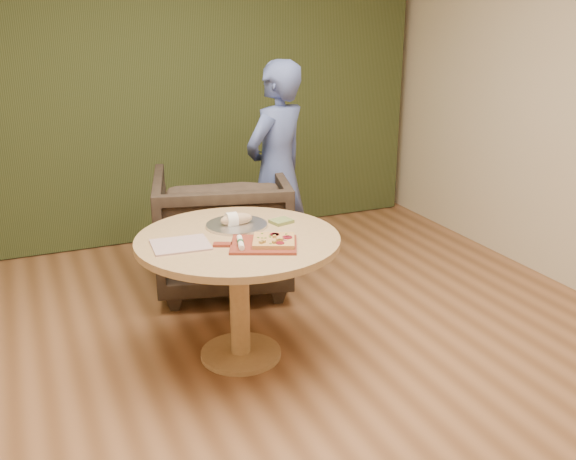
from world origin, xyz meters
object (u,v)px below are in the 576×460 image
at_px(pizza_paddle, 262,245).
at_px(flatbread_pizza, 274,240).
at_px(person_standing, 277,172).
at_px(bread_roll, 235,219).
at_px(pedestal_table, 238,260).
at_px(armchair, 221,224).
at_px(cutlery_roll, 241,242).
at_px(serving_tray, 237,225).

relative_size(pizza_paddle, flatbread_pizza, 1.63).
xyz_separation_m(pizza_paddle, person_standing, (0.61, 1.26, 0.05)).
height_order(flatbread_pizza, person_standing, person_standing).
relative_size(flatbread_pizza, bread_roll, 1.50).
xyz_separation_m(pedestal_table, flatbread_pizza, (0.13, -0.20, 0.17)).
relative_size(flatbread_pizza, armchair, 0.30).
relative_size(cutlery_roll, armchair, 0.21).
bearing_deg(flatbread_pizza, person_standing, 66.90).
distance_m(pizza_paddle, serving_tray, 0.36).
height_order(serving_tray, bread_roll, bread_roll).
bearing_deg(flatbread_pizza, pizza_paddle, 167.02).
distance_m(pizza_paddle, armchair, 1.27).
distance_m(pizza_paddle, bread_roll, 0.37).
xyz_separation_m(flatbread_pizza, bread_roll, (-0.09, 0.38, 0.02)).
bearing_deg(pizza_paddle, bread_roll, 117.64).
distance_m(pedestal_table, pizza_paddle, 0.25).
relative_size(pedestal_table, pizza_paddle, 2.41).
bearing_deg(flatbread_pizza, armchair, 85.68).
bearing_deg(armchair, person_standing, -161.67).
relative_size(cutlery_roll, serving_tray, 0.55).
distance_m(flatbread_pizza, person_standing, 1.39).
xyz_separation_m(pizza_paddle, bread_roll, (-0.02, 0.36, 0.04)).
xyz_separation_m(pizza_paddle, flatbread_pizza, (0.06, -0.01, 0.02)).
height_order(pedestal_table, serving_tray, serving_tray).
bearing_deg(flatbread_pizza, pedestal_table, 123.35).
bearing_deg(bread_roll, armchair, 78.07).
bearing_deg(pizza_paddle, cutlery_roll, -165.86).
bearing_deg(pizza_paddle, serving_tray, 116.24).
bearing_deg(flatbread_pizza, cutlery_roll, 169.16).
height_order(pedestal_table, flatbread_pizza, flatbread_pizza).
bearing_deg(flatbread_pizza, bread_roll, 103.28).
distance_m(cutlery_roll, armchair, 1.28).
bearing_deg(armchair, flatbread_pizza, 99.97).
height_order(pedestal_table, armchair, armchair).
height_order(pedestal_table, person_standing, person_standing).
height_order(pizza_paddle, flatbread_pizza, flatbread_pizza).
distance_m(flatbread_pizza, serving_tray, 0.39).
height_order(pizza_paddle, cutlery_roll, cutlery_roll).
height_order(pizza_paddle, bread_roll, bread_roll).
bearing_deg(pizza_paddle, armchair, 106.39).
relative_size(pedestal_table, bread_roll, 5.91).
xyz_separation_m(flatbread_pizza, armchair, (0.09, 1.25, -0.30)).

